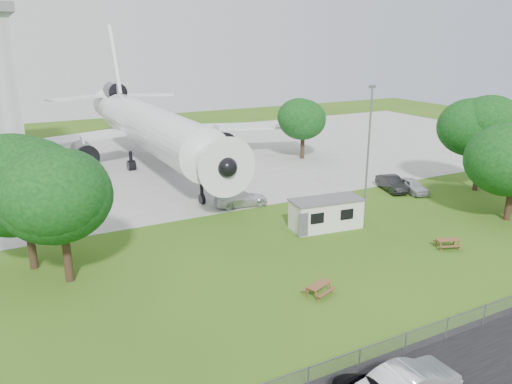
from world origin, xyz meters
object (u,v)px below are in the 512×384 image
site_cabin (326,214)px  car_centre_sedan (410,384)px  picnic_east (447,248)px  picnic_west (319,295)px  airliner (149,125)px

site_cabin → car_centre_sedan: size_ratio=1.36×
picnic_east → car_centre_sedan: 18.91m
picnic_west → car_centre_sedan: size_ratio=0.35×
airliner → picnic_west: (-0.31, -38.06, -5.27)m
picnic_east → airliner: bearing=128.9°
airliner → car_centre_sedan: size_ratio=9.39×
picnic_east → site_cabin: bearing=145.5°
site_cabin → car_centre_sedan: 21.52m
car_centre_sedan → site_cabin: bearing=-27.2°
site_cabin → picnic_east: 10.05m
airliner → picnic_west: airliner is taller
airliner → site_cabin: size_ratio=6.92×
airliner → picnic_west: 38.42m
site_cabin → picnic_east: bearing=-54.1°
picnic_west → site_cabin: bearing=32.5°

